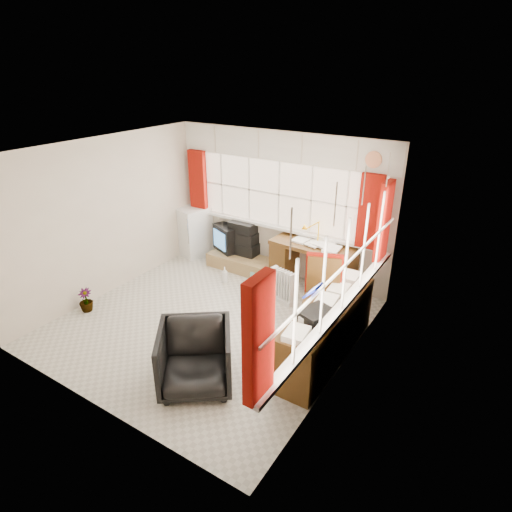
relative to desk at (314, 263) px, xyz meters
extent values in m
plane|color=beige|center=(-0.78, -1.80, -0.45)|extent=(4.00, 4.00, 0.00)
plane|color=beige|center=(-0.78, 0.20, 0.80)|extent=(4.00, 0.00, 4.00)
plane|color=beige|center=(-0.78, -3.80, 0.80)|extent=(4.00, 0.00, 4.00)
plane|color=beige|center=(-2.78, -1.80, 0.80)|extent=(0.00, 4.00, 4.00)
plane|color=beige|center=(1.22, -1.80, 0.80)|extent=(0.00, 4.00, 4.00)
plane|color=white|center=(-0.78, -1.80, 2.05)|extent=(4.00, 4.00, 0.00)
plane|color=beige|center=(-0.78, 0.18, 1.00)|extent=(3.60, 0.00, 3.60)
cube|color=white|center=(-0.78, 0.14, 0.42)|extent=(3.70, 0.12, 0.05)
cube|color=white|center=(-1.98, 0.17, 1.00)|extent=(0.03, 0.02, 1.10)
cube|color=white|center=(-1.38, 0.17, 1.00)|extent=(0.03, 0.02, 1.10)
cube|color=white|center=(-0.78, 0.17, 1.00)|extent=(0.03, 0.02, 1.10)
cube|color=white|center=(-0.18, 0.17, 1.00)|extent=(0.03, 0.02, 1.10)
cube|color=white|center=(0.42, 0.17, 1.00)|extent=(0.03, 0.02, 1.10)
plane|color=beige|center=(1.20, -1.80, 1.00)|extent=(0.00, 3.60, 3.60)
cube|color=white|center=(1.16, -1.80, 0.42)|extent=(0.12, 3.70, 0.05)
cube|color=white|center=(1.19, -3.00, 1.00)|extent=(0.02, 0.03, 1.10)
cube|color=white|center=(1.19, -2.40, 1.00)|extent=(0.02, 0.03, 1.10)
cube|color=white|center=(1.19, -1.80, 1.00)|extent=(0.02, 0.03, 1.10)
cube|color=white|center=(1.19, -1.20, 1.00)|extent=(0.02, 0.03, 1.10)
cube|color=white|center=(1.19, -0.60, 1.00)|extent=(0.02, 0.03, 1.10)
cube|color=#9B0A08|center=(-2.48, 0.10, 1.01)|extent=(0.35, 0.10, 1.15)
cube|color=#9B0A08|center=(0.82, 0.10, 1.01)|extent=(0.35, 0.10, 1.15)
cube|color=#9B0A08|center=(1.12, -0.20, 1.01)|extent=(0.10, 0.35, 1.15)
cube|color=#9B0A08|center=(1.12, -3.50, 1.01)|extent=(0.10, 0.35, 1.15)
cube|color=white|center=(-0.78, 0.16, 1.80)|extent=(3.95, 0.08, 0.48)
cube|color=white|center=(1.18, -1.80, 1.80)|extent=(0.08, 3.95, 0.48)
cube|color=#5A3715|center=(0.00, 0.00, 0.32)|extent=(1.42, 0.76, 0.06)
cube|color=#5A3715|center=(-0.53, 0.03, -0.08)|extent=(0.35, 0.63, 0.74)
cube|color=#5A3715|center=(0.53, -0.03, -0.08)|extent=(0.35, 0.63, 0.74)
cube|color=white|center=(0.00, 0.00, 0.36)|extent=(0.25, 0.33, 0.02)
cube|color=white|center=(0.00, 0.00, 0.37)|extent=(0.25, 0.33, 0.02)
cube|color=white|center=(0.00, 0.00, 0.37)|extent=(0.25, 0.33, 0.02)
cube|color=white|center=(0.00, 0.00, 0.38)|extent=(0.25, 0.33, 0.02)
cube|color=white|center=(0.00, 0.00, 0.38)|extent=(0.25, 0.33, 0.02)
cube|color=white|center=(0.00, 0.00, 0.38)|extent=(0.25, 0.33, 0.02)
cube|color=white|center=(0.00, 0.00, 0.39)|extent=(0.25, 0.33, 0.02)
cylinder|color=yellow|center=(0.03, 0.04, 0.36)|extent=(0.09, 0.09, 0.02)
cylinder|color=yellow|center=(0.03, 0.04, 0.53)|extent=(0.02, 0.02, 0.34)
cone|color=yellow|center=(0.03, 0.04, 0.67)|extent=(0.15, 0.14, 0.14)
cube|color=black|center=(0.75, -1.36, -0.42)|extent=(0.64, 0.64, 0.04)
cylinder|color=silver|center=(0.75, -1.36, -0.16)|extent=(0.07, 0.07, 0.58)
cube|color=#5A3715|center=(0.75, -1.36, 0.13)|extent=(0.62, 0.61, 0.07)
cube|color=#5A3715|center=(0.66, -1.13, 0.44)|extent=(0.44, 0.21, 0.55)
cube|color=#9B0A08|center=(0.66, -1.13, 0.46)|extent=(0.48, 0.23, 0.58)
imported|color=black|center=(-0.10, -2.93, -0.06)|extent=(1.16, 1.17, 0.77)
cube|color=white|center=(-0.16, -0.72, -0.41)|extent=(0.40, 0.23, 0.07)
cube|color=white|center=(-0.33, -0.68, -0.13)|extent=(0.05, 0.11, 0.48)
cube|color=white|center=(-0.27, -0.69, -0.13)|extent=(0.05, 0.11, 0.48)
cube|color=white|center=(-0.22, -0.71, -0.13)|extent=(0.05, 0.11, 0.48)
cube|color=white|center=(-0.16, -0.72, -0.13)|extent=(0.05, 0.11, 0.48)
cube|color=white|center=(-0.11, -0.73, -0.13)|extent=(0.05, 0.11, 0.48)
cube|color=white|center=(-0.06, -0.74, -0.13)|extent=(0.05, 0.11, 0.48)
cube|color=white|center=(0.00, -0.75, -0.13)|extent=(0.05, 0.11, 0.48)
cube|color=#5A3715|center=(0.95, -1.60, -0.07)|extent=(0.50, 2.00, 0.75)
cube|color=white|center=(0.92, -2.40, 0.35)|extent=(0.24, 0.32, 0.10)
cube|color=white|center=(0.92, -2.00, 0.35)|extent=(0.24, 0.32, 0.10)
cube|color=white|center=(0.92, -1.60, 0.35)|extent=(0.24, 0.32, 0.10)
cube|color=white|center=(0.92, -1.20, 0.35)|extent=(0.24, 0.32, 0.10)
cube|color=white|center=(0.92, -0.80, 0.35)|extent=(0.24, 0.32, 0.10)
cube|color=black|center=(0.95, -1.98, 0.37)|extent=(0.42, 0.47, 0.13)
cube|color=#987E4C|center=(-1.33, -0.08, -0.32)|extent=(1.40, 0.50, 0.25)
cube|color=black|center=(-1.75, 0.10, 0.05)|extent=(0.69, 0.66, 0.49)
cube|color=#4988CE|center=(-1.85, -0.14, 0.05)|extent=(0.38, 0.19, 0.33)
cube|color=black|center=(-1.46, 0.09, -0.09)|extent=(0.59, 0.38, 0.21)
cube|color=black|center=(-1.46, 0.09, 0.12)|extent=(0.54, 0.36, 0.20)
cube|color=black|center=(-1.46, 0.09, 0.32)|extent=(0.49, 0.34, 0.19)
cube|color=white|center=(-2.58, 0.00, 0.03)|extent=(0.70, 0.70, 0.95)
cube|color=silver|center=(-2.42, -0.34, 0.17)|extent=(0.03, 0.03, 0.50)
imported|color=white|center=(-1.34, -0.68, -0.30)|extent=(0.16, 0.16, 0.29)
imported|color=#7FBEB8|center=(-1.00, -0.28, -0.34)|extent=(0.10, 0.10, 0.21)
imported|color=black|center=(-2.58, -2.56, -0.26)|extent=(0.27, 0.27, 0.37)
camera|label=1|loc=(2.63, -5.92, 3.06)|focal=30.00mm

